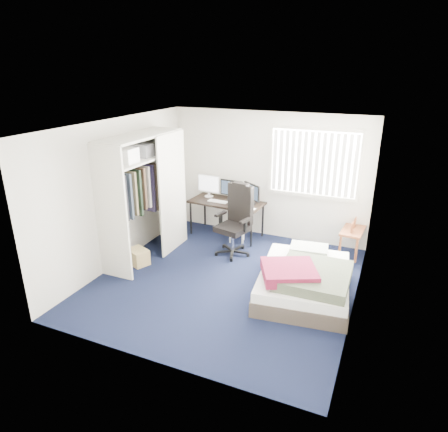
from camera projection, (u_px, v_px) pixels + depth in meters
The scene contains 10 objects.
ground at pixel (226, 280), 6.53m from camera, with size 4.20×4.20×0.00m, color black.
room_shell at pixel (226, 192), 6.00m from camera, with size 4.20×4.20×4.20m.
window_assembly at pixel (314, 163), 7.39m from camera, with size 1.72×0.09×1.32m.
closet at pixel (143, 185), 6.90m from camera, with size 0.64×1.84×2.22m.
desk at pixel (227, 200), 8.04m from camera, with size 1.53×0.80×1.19m.
office_chair at pixel (235, 227), 7.34m from camera, with size 0.75×0.75×1.32m.
footstool at pixel (237, 232), 7.91m from camera, with size 0.39×0.34×0.27m.
nightstand at pixel (353, 232), 7.30m from camera, with size 0.42×0.76×0.68m.
bed at pixel (305, 279), 6.04m from camera, with size 1.53×1.91×0.59m.
pine_box at pixel (138, 257), 7.03m from camera, with size 0.37×0.28×0.28m, color #A38851.
Camera 1 is at (2.25, -5.28, 3.29)m, focal length 32.00 mm.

